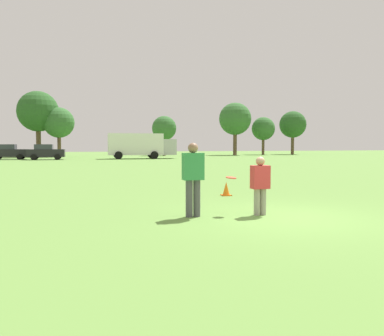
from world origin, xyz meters
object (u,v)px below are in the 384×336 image
at_px(player_thrower, 193,175).
at_px(player_defender, 260,183).
at_px(parked_car_mid_right, 46,152).
at_px(traffic_cone, 226,189).
at_px(box_truck, 140,145).
at_px(frisbee, 231,178).
at_px(parked_car_center, 9,152).

height_order(player_thrower, player_defender, player_thrower).
height_order(player_defender, parked_car_mid_right, parked_car_mid_right).
bearing_deg(traffic_cone, box_truck, 84.64).
height_order(player_defender, traffic_cone, player_defender).
relative_size(frisbee, box_truck, 0.03).
distance_m(player_thrower, box_truck, 41.30).
distance_m(traffic_cone, parked_car_mid_right, 37.98).
height_order(player_thrower, box_truck, box_truck).
xyz_separation_m(player_thrower, frisbee, (1.02, 0.04, -0.09)).
height_order(player_thrower, parked_car_mid_right, parked_car_mid_right).
bearing_deg(traffic_cone, frisbee, -110.39).
height_order(frisbee, traffic_cone, frisbee).
height_order(parked_car_center, parked_car_mid_right, same).
relative_size(frisbee, traffic_cone, 0.57).
distance_m(player_thrower, player_defender, 1.71).
distance_m(frisbee, parked_car_mid_right, 41.17).
bearing_deg(box_truck, player_defender, -95.74).
distance_m(traffic_cone, box_truck, 37.55).
xyz_separation_m(player_defender, frisbee, (-0.66, 0.30, 0.12)).
relative_size(traffic_cone, parked_car_mid_right, 0.11).
bearing_deg(parked_car_center, player_defender, -75.04).
xyz_separation_m(player_thrower, traffic_cone, (2.31, 3.52, -0.79)).
bearing_deg(parked_car_center, box_truck, -6.37).
xyz_separation_m(player_thrower, box_truck, (5.82, 40.88, 0.73)).
xyz_separation_m(player_defender, parked_car_mid_right, (-7.19, 40.95, 0.11)).
bearing_deg(parked_car_mid_right, box_truck, 1.00).
relative_size(player_thrower, parked_car_center, 0.42).
xyz_separation_m(parked_car_center, box_truck, (15.60, -1.74, 0.83)).
distance_m(traffic_cone, parked_car_center, 40.93).
bearing_deg(traffic_cone, player_thrower, -123.28).
bearing_deg(box_truck, traffic_cone, -95.36).
relative_size(player_defender, frisbee, 5.37).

